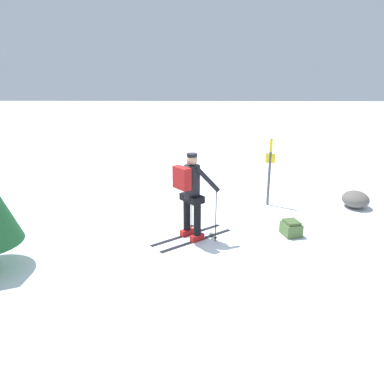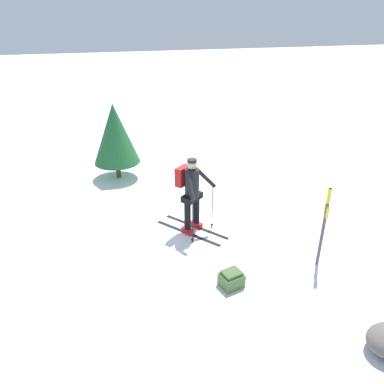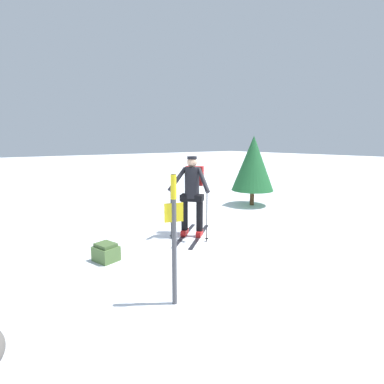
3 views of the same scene
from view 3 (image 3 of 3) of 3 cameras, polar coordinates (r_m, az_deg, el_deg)
name	(u,v)px [view 3 (image 3 of 3)]	position (r m, az deg, el deg)	size (l,w,h in m)	color
ground_plane	(231,237)	(6.78, 7.37, -8.44)	(80.00, 80.00, 0.00)	white
skier	(192,190)	(6.59, 0.06, 0.32)	(1.45, 1.66, 1.78)	black
dropped_backpack	(106,252)	(5.63, -16.06, -10.99)	(0.48, 0.43, 0.32)	#4C6B38
trail_marker	(174,228)	(3.79, -3.46, -6.95)	(0.10, 0.23, 1.70)	#4C4C51
pine_tree	(253,163)	(9.94, 11.57, 5.37)	(1.36, 1.36, 2.27)	#4C331E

